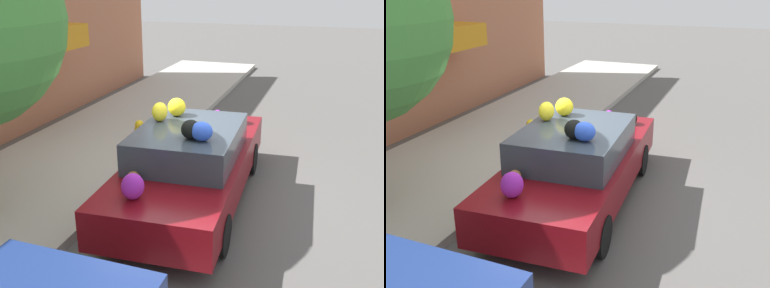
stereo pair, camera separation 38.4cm
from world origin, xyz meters
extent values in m
plane|color=#565451|center=(0.00, 0.00, 0.00)|extent=(60.00, 60.00, 0.00)
cube|color=#B2ADA3|center=(0.00, 2.70, 0.07)|extent=(24.00, 3.20, 0.15)
cube|color=orange|center=(2.38, 4.35, 2.18)|extent=(2.80, 0.90, 0.55)
cylinder|color=gold|center=(1.38, 1.48, 0.42)|extent=(0.20, 0.20, 0.55)
sphere|color=gold|center=(1.38, 1.48, 0.76)|extent=(0.18, 0.18, 0.18)
cube|color=maroon|center=(0.00, -0.09, 0.58)|extent=(4.61, 1.95, 0.57)
cube|color=#333D47|center=(-0.18, -0.10, 1.11)|extent=(2.11, 1.61, 0.48)
cylinder|color=black|center=(1.36, 0.77, 0.29)|extent=(0.59, 0.21, 0.58)
cylinder|color=black|center=(1.44, -0.80, 0.29)|extent=(0.59, 0.21, 0.58)
cylinder|color=black|center=(-1.44, 0.62, 0.29)|extent=(0.59, 0.21, 0.58)
cylinder|color=black|center=(-1.36, -0.94, 0.29)|extent=(0.59, 0.21, 0.58)
ellipsoid|color=blue|center=(-0.69, -0.46, 1.49)|extent=(0.31, 0.35, 0.28)
sphere|color=red|center=(0.90, 0.54, 0.95)|extent=(0.23, 0.23, 0.16)
sphere|color=black|center=(1.79, 0.19, 0.96)|extent=(0.21, 0.21, 0.19)
sphere|color=yellow|center=(0.35, 0.30, 1.50)|extent=(0.43, 0.43, 0.30)
ellipsoid|color=black|center=(-0.65, -0.28, 1.49)|extent=(0.40, 0.36, 0.27)
sphere|color=brown|center=(1.02, 0.02, 1.01)|extent=(0.37, 0.37, 0.29)
ellipsoid|color=purple|center=(-1.77, 0.12, 1.04)|extent=(0.41, 0.41, 0.35)
ellipsoid|color=black|center=(1.76, -0.50, 0.98)|extent=(0.34, 0.31, 0.23)
ellipsoid|color=purple|center=(-1.48, 0.28, 0.93)|extent=(0.18, 0.18, 0.12)
sphere|color=black|center=(1.85, -0.40, 0.95)|extent=(0.24, 0.24, 0.17)
sphere|color=#AA29CB|center=(1.97, 0.02, 0.95)|extent=(0.18, 0.18, 0.17)
sphere|color=brown|center=(-1.36, 0.31, 0.95)|extent=(0.19, 0.19, 0.18)
ellipsoid|color=purple|center=(1.82, 0.22, 0.94)|extent=(0.18, 0.16, 0.16)
ellipsoid|color=yellow|center=(-0.01, 0.45, 1.50)|extent=(0.34, 0.30, 0.31)
camera|label=1|loc=(-6.42, -2.19, 3.52)|focal=42.00mm
camera|label=2|loc=(-6.29, -2.56, 3.52)|focal=42.00mm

